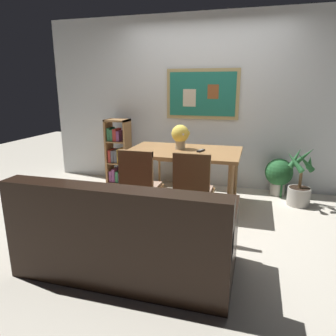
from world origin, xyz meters
name	(u,v)px	position (x,y,z in m)	size (l,w,h in m)	color
ground_plane	(184,219)	(0.00, 0.00, 0.00)	(12.00, 12.00, 0.00)	beige
wall_back_with_painting	(206,103)	(0.00, 1.47, 1.30)	(5.20, 0.14, 2.60)	silver
dining_table	(184,157)	(-0.13, 0.53, 0.65)	(1.47, 0.96, 0.74)	#9E7042
dining_chair_far_left	(174,151)	(-0.48, 1.36, 0.54)	(0.40, 0.41, 0.91)	#9E7042
dining_chair_near_left	(139,182)	(-0.42, -0.35, 0.54)	(0.40, 0.41, 0.91)	#9E7042
dining_chair_near_right	(193,186)	(0.17, -0.33, 0.54)	(0.40, 0.41, 0.91)	#9E7042
leather_couch	(126,237)	(-0.24, -1.18, 0.31)	(1.80, 0.84, 0.84)	black
bookshelf	(118,155)	(-1.36, 1.12, 0.48)	(0.36, 0.28, 1.05)	#9E7042
potted_ivy	(279,174)	(1.13, 1.23, 0.31)	(0.40, 0.40, 0.60)	#B2ADA3
potted_palm	(299,185)	(1.37, 0.88, 0.27)	(0.41, 0.44, 0.79)	#B2ADA3
flower_vase	(180,135)	(-0.20, 0.61, 0.92)	(0.24, 0.23, 0.32)	tan
tv_remote	(201,151)	(0.10, 0.51, 0.75)	(0.09, 0.16, 0.02)	black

